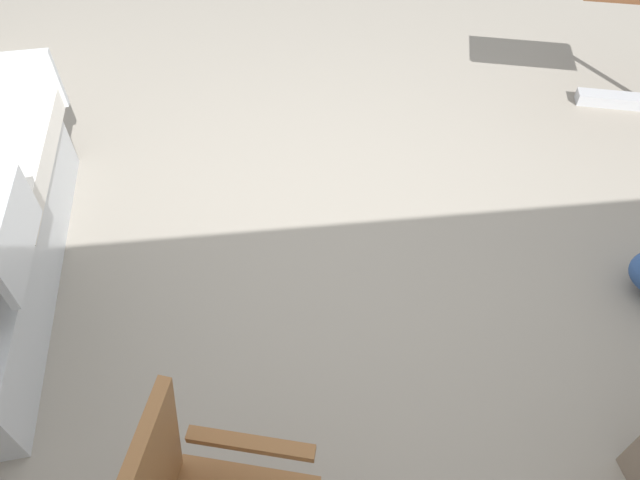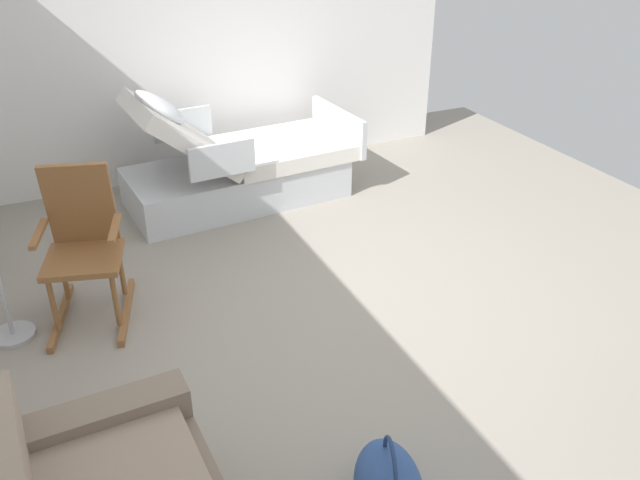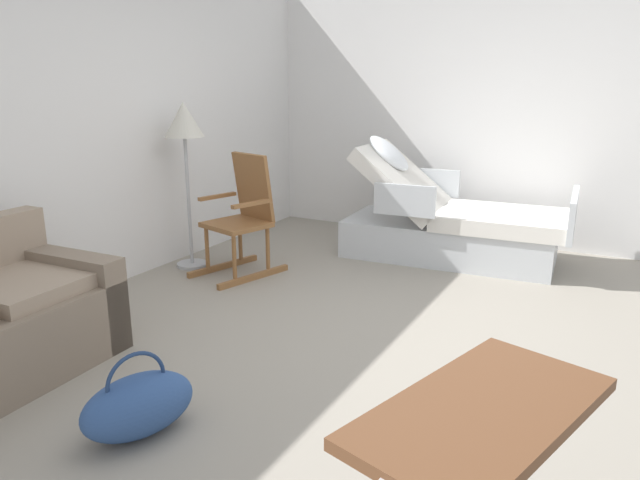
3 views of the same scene
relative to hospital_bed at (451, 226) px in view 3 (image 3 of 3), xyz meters
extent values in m
plane|color=gray|center=(-2.01, -0.08, -0.32)|extent=(6.97, 6.97, 0.00)
cube|color=white|center=(-2.01, 2.32, 1.03)|extent=(5.78, 0.10, 2.70)
cube|color=white|center=(0.83, -0.08, 1.03)|extent=(0.10, 4.89, 2.70)
cube|color=silver|center=(0.00, 0.01, -0.14)|extent=(1.01, 1.99, 0.35)
cube|color=white|center=(0.03, -0.46, 0.10)|extent=(0.99, 1.22, 0.14)
cube|color=white|center=(-0.03, 0.49, 0.40)|extent=(0.97, 0.89, 0.70)
ellipsoid|color=white|center=(-0.05, 0.63, 0.66)|extent=(0.37, 0.49, 0.41)
cube|color=silver|center=(-0.53, 0.28, 0.31)|extent=(0.08, 0.56, 0.28)
cube|color=silver|center=(0.48, 0.35, 0.31)|extent=(0.08, 0.56, 0.28)
cube|color=silver|center=(0.08, -1.05, 0.21)|extent=(0.95, 0.12, 0.36)
cylinder|color=black|center=(-0.42, 0.78, -0.27)|extent=(0.10, 0.10, 0.10)
cylinder|color=black|center=(0.30, 0.84, -0.27)|extent=(0.10, 0.10, 0.10)
cylinder|color=black|center=(-0.30, -0.81, -0.27)|extent=(0.10, 0.10, 0.10)
cylinder|color=black|center=(0.42, -0.76, -0.27)|extent=(0.10, 0.10, 0.10)
cube|color=gray|center=(-3.34, 1.60, 0.17)|extent=(0.70, 0.67, 0.10)
cube|color=#7D6C5C|center=(-3.00, 1.65, -0.02)|extent=(0.21, 0.86, 0.60)
cube|color=brown|center=(-1.32, 1.70, -0.29)|extent=(0.74, 0.24, 0.05)
cube|color=brown|center=(-1.44, 1.29, -0.29)|extent=(0.74, 0.24, 0.05)
cylinder|color=brown|center=(-1.61, 1.36, -0.07)|extent=(0.04, 0.04, 0.40)
cylinder|color=brown|center=(-1.50, 1.73, -0.07)|extent=(0.04, 0.04, 0.40)
cylinder|color=brown|center=(-1.25, 1.26, -0.07)|extent=(0.04, 0.04, 0.40)
cylinder|color=brown|center=(-1.15, 1.63, -0.07)|extent=(0.04, 0.04, 0.40)
cube|color=brown|center=(-1.38, 1.50, 0.13)|extent=(0.57, 0.59, 0.04)
cube|color=brown|center=(-1.18, 1.44, 0.43)|extent=(0.23, 0.45, 0.60)
cube|color=brown|center=(-1.46, 1.28, 0.35)|extent=(0.38, 0.15, 0.03)
cube|color=brown|center=(-1.33, 1.72, 0.35)|extent=(0.38, 0.15, 0.03)
cylinder|color=#B2B5BA|center=(-1.39, 2.01, -0.30)|extent=(0.28, 0.28, 0.03)
cylinder|color=#B2B5BA|center=(-1.39, 2.01, 0.29)|extent=(0.03, 0.03, 1.15)
cone|color=beige|center=(-1.39, 2.01, 1.01)|extent=(0.34, 0.34, 0.30)
cube|color=brown|center=(-3.97, -1.22, 0.50)|extent=(0.88, 0.61, 0.04)
ellipsoid|color=#2D4C84|center=(-3.59, 0.47, -0.17)|extent=(0.64, 0.49, 0.30)
torus|color=navy|center=(-3.59, 0.47, -0.04)|extent=(0.29, 0.12, 0.30)
camera|label=1|loc=(-1.59, 1.97, 1.97)|focal=31.26mm
camera|label=2|loc=(-5.38, 1.64, 2.30)|focal=37.18mm
camera|label=3|loc=(-5.40, -1.50, 1.35)|focal=33.17mm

